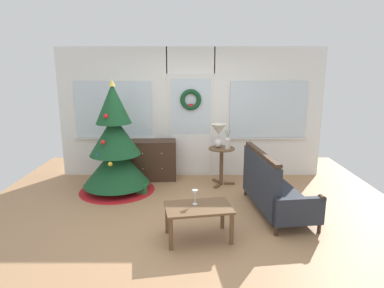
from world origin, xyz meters
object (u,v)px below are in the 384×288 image
object	(u,v)px
flower_vase	(226,142)
settee_sofa	(270,189)
table_lamp	(217,132)
coffee_table	(197,211)
gift_box	(141,189)
wine_glass	(194,194)
side_table	(220,159)
christmas_tree	(114,151)
dresser_cabinet	(151,160)

from	to	relation	value
flower_vase	settee_sofa	bearing A→B (deg)	-64.38
table_lamp	coffee_table	bearing A→B (deg)	-101.14
settee_sofa	flower_vase	distance (m)	1.37
settee_sofa	gift_box	size ratio (longest dim) A/B	9.75
coffee_table	wine_glass	world-z (taller)	wine_glass
table_lamp	wine_glass	distance (m)	2.09
side_table	wine_glass	world-z (taller)	side_table
christmas_tree	wine_glass	xyz separation A→B (m)	(1.39, -1.65, -0.15)
dresser_cabinet	settee_sofa	bearing A→B (deg)	-38.05
coffee_table	wine_glass	xyz separation A→B (m)	(-0.04, 0.07, 0.21)
settee_sofa	wine_glass	world-z (taller)	settee_sofa
table_lamp	coffee_table	size ratio (longest dim) A/B	0.48
table_lamp	gift_box	distance (m)	1.72
table_lamp	christmas_tree	bearing A→B (deg)	-169.40
dresser_cabinet	settee_sofa	size ratio (longest dim) A/B	0.57
table_lamp	gift_box	bearing A→B (deg)	-159.39
dresser_cabinet	coffee_table	distance (m)	2.50
table_lamp	flower_vase	world-z (taller)	table_lamp
flower_vase	coffee_table	size ratio (longest dim) A/B	0.38
wine_glass	dresser_cabinet	bearing A→B (deg)	109.51
christmas_tree	table_lamp	bearing A→B (deg)	10.60
table_lamp	gift_box	size ratio (longest dim) A/B	2.63
coffee_table	flower_vase	bearing A→B (deg)	73.92
side_table	coffee_table	bearing A→B (deg)	-102.97
settee_sofa	coffee_table	bearing A→B (deg)	-144.61
table_lamp	gift_box	world-z (taller)	table_lamp
christmas_tree	wine_glass	bearing A→B (deg)	-50.01
settee_sofa	coffee_table	xyz separation A→B (m)	(-1.13, -0.80, -0.00)
dresser_cabinet	side_table	bearing A→B (deg)	-13.66
settee_sofa	table_lamp	distance (m)	1.58
dresser_cabinet	flower_vase	distance (m)	1.53
coffee_table	side_table	bearing A→B (deg)	77.03
table_lamp	wine_glass	world-z (taller)	table_lamp
dresser_cabinet	gift_box	xyz separation A→B (m)	(-0.11, -0.79, -0.31)
side_table	table_lamp	size ratio (longest dim) A/B	1.62
christmas_tree	table_lamp	size ratio (longest dim) A/B	4.48
christmas_tree	dresser_cabinet	size ratio (longest dim) A/B	2.13
side_table	flower_vase	distance (m)	0.34
christmas_tree	flower_vase	xyz separation A→B (m)	(2.00, 0.24, 0.10)
christmas_tree	coffee_table	distance (m)	2.27
christmas_tree	coffee_table	xyz separation A→B (m)	(1.43, -1.72, -0.36)
settee_sofa	wine_glass	distance (m)	1.39
dresser_cabinet	side_table	size ratio (longest dim) A/B	1.30
christmas_tree	dresser_cabinet	distance (m)	0.92
side_table	coffee_table	world-z (taller)	side_table
settee_sofa	coffee_table	size ratio (longest dim) A/B	1.78
coffee_table	wine_glass	size ratio (longest dim) A/B	4.70
wine_glass	gift_box	distance (m)	1.81
dresser_cabinet	flower_vase	bearing A→B (deg)	-15.01
wine_glass	side_table	bearing A→B (deg)	75.40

